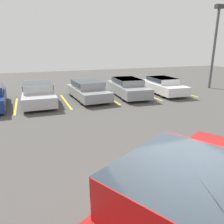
{
  "coord_description": "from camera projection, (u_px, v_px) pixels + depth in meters",
  "views": [
    {
      "loc": [
        -2.47,
        -2.7,
        3.37
      ],
      "look_at": [
        0.39,
        4.72,
        1.0
      ],
      "focal_mm": 35.0,
      "sensor_mm": 36.0,
      "label": 1
    }
  ],
  "objects": [
    {
      "name": "parked_sedan_c",
      "position": [
        88.0,
        89.0,
        14.58
      ],
      "size": [
        2.09,
        4.5,
        1.23
      ],
      "rotation": [
        0.0,
        0.0,
        -1.52
      ],
      "color": "gray",
      "rests_on": "ground_plane"
    },
    {
      "name": "stall_stripe_d",
      "position": [
        109.0,
        98.0,
        15.07
      ],
      "size": [
        0.12,
        4.11,
        0.01
      ],
      "primitive_type": "cube",
      "color": "yellow",
      "rests_on": "ground_plane"
    },
    {
      "name": "pickup_truck",
      "position": [
        194.0,
        216.0,
        3.29
      ],
      "size": [
        5.8,
        4.35,
        1.85
      ],
      "rotation": [
        0.0,
        0.0,
        0.49
      ],
      "color": "#A51919",
      "rests_on": "ground_plane"
    },
    {
      "name": "stall_stripe_e",
      "position": [
        146.0,
        95.0,
        16.09
      ],
      "size": [
        0.12,
        4.11,
        0.01
      ],
      "primitive_type": "cube",
      "color": "yellow",
      "rests_on": "ground_plane"
    },
    {
      "name": "parked_sedan_d",
      "position": [
        127.0,
        87.0,
        15.51
      ],
      "size": [
        2.12,
        4.79,
        1.25
      ],
      "rotation": [
        0.0,
        0.0,
        -1.64
      ],
      "color": "gray",
      "rests_on": "ground_plane"
    },
    {
      "name": "stall_stripe_f",
      "position": [
        180.0,
        92.0,
        17.11
      ],
      "size": [
        0.12,
        4.11,
        0.01
      ],
      "primitive_type": "cube",
      "color": "yellow",
      "rests_on": "ground_plane"
    },
    {
      "name": "stall_stripe_c",
      "position": [
        66.0,
        101.0,
        14.05
      ],
      "size": [
        0.12,
        4.11,
        0.01
      ],
      "primitive_type": "cube",
      "color": "yellow",
      "rests_on": "ground_plane"
    },
    {
      "name": "parked_sedan_e",
      "position": [
        163.0,
        85.0,
        16.37
      ],
      "size": [
        2.02,
        4.59,
        1.19
      ],
      "rotation": [
        0.0,
        0.0,
        -1.64
      ],
      "color": "silver",
      "rests_on": "ground_plane"
    },
    {
      "name": "parked_sedan_b",
      "position": [
        38.0,
        93.0,
        13.44
      ],
      "size": [
        1.95,
        4.59,
        1.27
      ],
      "rotation": [
        0.0,
        0.0,
        -1.59
      ],
      "color": "#B7BABF",
      "rests_on": "ground_plane"
    },
    {
      "name": "stall_stripe_b",
      "position": [
        16.0,
        106.0,
        13.03
      ],
      "size": [
        0.12,
        4.11,
        0.01
      ],
      "primitive_type": "cube",
      "color": "yellow",
      "rests_on": "ground_plane"
    },
    {
      "name": "light_post",
      "position": [
        215.0,
        41.0,
        17.63
      ],
      "size": [
        0.7,
        0.36,
        6.54
      ],
      "color": "#515156",
      "rests_on": "ground_plane"
    }
  ]
}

